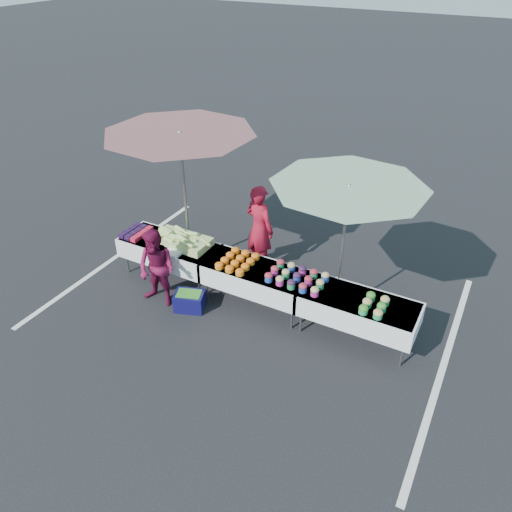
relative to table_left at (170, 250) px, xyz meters
The scene contains 17 objects.
ground 1.89m from the table_left, ahead, with size 80.00×80.00×0.00m, color black.
stripe_left 1.52m from the table_left, behind, with size 0.10×5.00×0.00m, color silver.
stripe_right 5.03m from the table_left, ahead, with size 0.10×5.00×0.00m, color silver.
table_left is the anchor object (origin of this frame).
table_center 1.80m from the table_left, ahead, with size 1.86×0.81×0.75m.
table_right 3.60m from the table_left, ahead, with size 1.86×0.81×0.75m.
berry_punnets 0.74m from the table_left, behind, with size 0.40×0.54×0.08m.
corn_pile 0.35m from the table_left, 10.64° to the left, with size 1.16×0.57×0.26m.
plastic_bags 0.47m from the table_left, 45.00° to the right, with size 0.30×0.25×0.05m, color white.
carrot_bowls 1.47m from the table_left, ahead, with size 0.55×0.69×0.11m.
potato_cups 2.56m from the table_left, ahead, with size 0.94×0.58×0.16m.
bean_baskets 3.87m from the table_left, ahead, with size 0.36×0.50×0.15m.
vendor 1.70m from the table_left, 38.36° to the left, with size 0.63×0.41×1.73m, color maroon.
customer 0.82m from the table_left, 68.39° to the right, with size 0.69×0.54×1.43m, color maroon.
umbrella_left 1.93m from the table_left, 80.05° to the left, with size 3.36×3.36×2.70m.
umbrella_right 3.54m from the table_left, ahead, with size 2.98×2.98×2.43m.
storage_bin 1.15m from the table_left, 37.54° to the right, with size 0.59×0.51×0.32m.
Camera 1 is at (3.27, -6.08, 5.48)m, focal length 35.00 mm.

